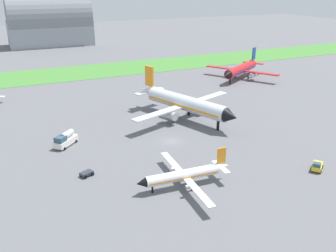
# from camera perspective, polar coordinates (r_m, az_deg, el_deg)

# --- Properties ---
(ground_plane) EXTENTS (600.00, 600.00, 0.00)m
(ground_plane) POSITION_cam_1_polar(r_m,az_deg,el_deg) (88.11, 0.42, -2.40)
(ground_plane) COLOR slate
(grass_taxiway_strip) EXTENTS (360.00, 28.00, 0.08)m
(grass_taxiway_strip) POSITION_cam_1_polar(r_m,az_deg,el_deg) (162.97, -12.26, 8.26)
(grass_taxiway_strip) COLOR #478438
(grass_taxiway_strip) RESTS_ON ground_plane
(airplane_foreground_turboprop) EXTENTS (18.74, 21.88, 6.55)m
(airplane_foreground_turboprop) POSITION_cam_1_polar(r_m,az_deg,el_deg) (68.43, 2.61, -7.55)
(airplane_foreground_turboprop) COLOR white
(airplane_foreground_turboprop) RESTS_ON ground_plane
(airplane_midfield_jet) EXTENTS (34.62, 34.33, 12.69)m
(airplane_midfield_jet) POSITION_cam_1_polar(r_m,az_deg,el_deg) (101.44, 2.54, 3.57)
(airplane_midfield_jet) COLOR silver
(airplane_midfield_jet) RESTS_ON ground_plane
(airplane_parked_jet_far) EXTENTS (27.12, 27.12, 10.72)m
(airplane_parked_jet_far) POSITION_cam_1_polar(r_m,az_deg,el_deg) (149.15, 11.32, 8.65)
(airplane_parked_jet_far) COLOR red
(airplane_parked_jet_far) RESTS_ON ground_plane
(fuel_truck_near_gate) EXTENTS (6.34, 6.25, 3.29)m
(fuel_truck_near_gate) POSITION_cam_1_polar(r_m,az_deg,el_deg) (88.46, -15.64, -2.02)
(fuel_truck_near_gate) COLOR white
(fuel_truck_near_gate) RESTS_ON ground_plane
(baggage_cart_midfield) EXTENTS (2.87, 2.52, 0.90)m
(baggage_cart_midfield) POSITION_cam_1_polar(r_m,az_deg,el_deg) (74.37, -12.52, -7.18)
(baggage_cart_midfield) COLOR #2D333D
(baggage_cart_midfield) RESTS_ON ground_plane
(pushback_tug_by_runway) EXTENTS (3.96, 3.61, 1.95)m
(pushback_tug_by_runway) POSITION_cam_1_polar(r_m,az_deg,el_deg) (80.49, 22.13, -5.77)
(pushback_tug_by_runway) COLOR yellow
(pushback_tug_by_runway) RESTS_ON ground_plane
(hangar_distant) EXTENTS (47.88, 26.76, 30.27)m
(hangar_distant) POSITION_cam_1_polar(r_m,az_deg,el_deg) (239.97, -17.92, 15.09)
(hangar_distant) COLOR #9399A3
(hangar_distant) RESTS_ON ground_plane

